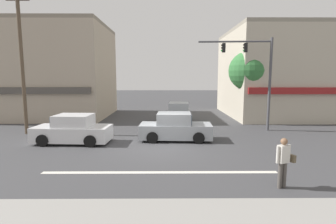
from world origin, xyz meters
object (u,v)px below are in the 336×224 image
at_px(utility_pole_near_left, 22,63).
at_px(utility_pole_far_right, 258,70).
at_px(street_tree, 248,71).
at_px(sedan_waiting_far, 73,130).
at_px(traffic_light_mast, 256,69).
at_px(pedestrian_foreground_with_bag, 284,160).
at_px(sedan_parked_curbside, 179,113).
at_px(sedan_approaching_near, 175,128).

height_order(utility_pole_near_left, utility_pole_far_right, utility_pole_near_left).
relative_size(street_tree, sedan_waiting_far, 1.36).
xyz_separation_m(utility_pole_near_left, utility_pole_far_right, (16.88, 6.23, -0.24)).
distance_m(street_tree, traffic_light_mast, 3.51).
xyz_separation_m(utility_pole_near_left, pedestrian_foreground_with_bag, (12.79, -8.38, -3.53)).
relative_size(street_tree, utility_pole_near_left, 0.66).
bearing_deg(pedestrian_foreground_with_bag, street_tree, 77.91).
relative_size(utility_pole_far_right, pedestrian_foreground_with_bag, 4.89).
distance_m(sedan_waiting_far, pedestrian_foreground_with_bag, 10.79).
relative_size(sedan_parked_curbside, sedan_approaching_near, 1.01).
bearing_deg(street_tree, sedan_waiting_far, -149.53).
bearing_deg(utility_pole_near_left, street_tree, 16.18).
relative_size(street_tree, sedan_parked_curbside, 1.35).
bearing_deg(pedestrian_foreground_with_bag, sedan_parked_curbside, 102.27).
xyz_separation_m(street_tree, pedestrian_foreground_with_bag, (-2.76, -12.89, -3.14)).
distance_m(street_tree, utility_pole_near_left, 16.19).
bearing_deg(traffic_light_mast, street_tree, 80.06).
distance_m(sedan_approaching_near, pedestrian_foreground_with_bag, 7.43).
relative_size(sedan_parked_curbside, sedan_waiting_far, 1.01).
distance_m(utility_pole_far_right, sedan_parked_curbside, 7.94).
xyz_separation_m(street_tree, sedan_parked_curbside, (-5.55, -0.04, -3.38)).
relative_size(utility_pole_far_right, sedan_parked_curbside, 1.94).
bearing_deg(utility_pole_far_right, pedestrian_foreground_with_bag, -105.66).
xyz_separation_m(utility_pole_far_right, sedan_approaching_near, (-7.39, -7.95, -3.52)).
bearing_deg(utility_pole_far_right, sedan_waiting_far, -146.60).
bearing_deg(traffic_light_mast, sedan_parked_curbside, 145.39).
xyz_separation_m(sedan_waiting_far, pedestrian_foreground_with_bag, (8.97, -5.99, 0.24)).
xyz_separation_m(street_tree, traffic_light_mast, (-0.61, -3.45, 0.08)).
height_order(street_tree, sedan_waiting_far, street_tree).
bearing_deg(utility_pole_far_right, street_tree, -127.90).
relative_size(utility_pole_near_left, pedestrian_foreground_with_bag, 5.18).
xyz_separation_m(utility_pole_near_left, traffic_light_mast, (14.94, 1.06, -0.30)).
bearing_deg(utility_pole_far_right, sedan_parked_curbside, -165.71).
xyz_separation_m(utility_pole_far_right, sedan_waiting_far, (-13.06, -8.61, -3.52)).
xyz_separation_m(street_tree, utility_pole_far_right, (1.34, 1.72, 0.14)).
relative_size(utility_pole_near_left, sedan_waiting_far, 2.06).
distance_m(street_tree, utility_pole_far_right, 2.18).
xyz_separation_m(sedan_parked_curbside, sedan_waiting_far, (-6.17, -6.86, 0.00)).
bearing_deg(street_tree, utility_pole_near_left, -163.82).
xyz_separation_m(utility_pole_near_left, sedan_approaching_near, (9.49, -1.72, -3.77)).
relative_size(sedan_parked_curbside, pedestrian_foreground_with_bag, 2.53).
bearing_deg(sedan_parked_curbside, traffic_light_mast, -34.61).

